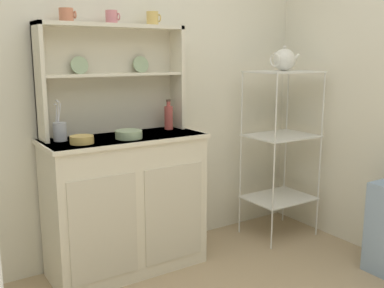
{
  "coord_description": "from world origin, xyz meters",
  "views": [
    {
      "loc": [
        -1.12,
        -1.15,
        1.4
      ],
      "look_at": [
        0.36,
        1.12,
        0.85
      ],
      "focal_mm": 41.39,
      "sensor_mm": 36.0,
      "label": 1
    }
  ],
  "objects_px": {
    "hutch_cabinet": "(126,203)",
    "hutch_shelf_unit": "(111,71)",
    "utensil_jar": "(60,131)",
    "bowl_mixing_large": "(82,140)",
    "porcelain_teapot": "(284,60)",
    "jam_bottle": "(169,117)",
    "bakers_rack": "(281,135)",
    "cup_terracotta_0": "(66,15)"
  },
  "relations": [
    {
      "from": "hutch_cabinet",
      "to": "bowl_mixing_large",
      "type": "relative_size",
      "value": 7.43
    },
    {
      "from": "hutch_shelf_unit",
      "to": "utensil_jar",
      "type": "distance_m",
      "value": 0.52
    },
    {
      "from": "hutch_shelf_unit",
      "to": "utensil_jar",
      "type": "xyz_separation_m",
      "value": [
        -0.38,
        -0.08,
        -0.34
      ]
    },
    {
      "from": "porcelain_teapot",
      "to": "cup_terracotta_0",
      "type": "bearing_deg",
      "value": 171.16
    },
    {
      "from": "hutch_shelf_unit",
      "to": "hutch_cabinet",
      "type": "bearing_deg",
      "value": -90.0
    },
    {
      "from": "bowl_mixing_large",
      "to": "utensil_jar",
      "type": "xyz_separation_m",
      "value": [
        -0.08,
        0.15,
        0.04
      ]
    },
    {
      "from": "hutch_cabinet",
      "to": "bakers_rack",
      "type": "relative_size",
      "value": 0.8
    },
    {
      "from": "hutch_shelf_unit",
      "to": "cup_terracotta_0",
      "type": "xyz_separation_m",
      "value": [
        -0.28,
        -0.04,
        0.33
      ]
    },
    {
      "from": "hutch_shelf_unit",
      "to": "porcelain_teapot",
      "type": "xyz_separation_m",
      "value": [
        1.25,
        -0.28,
        0.07
      ]
    },
    {
      "from": "bowl_mixing_large",
      "to": "utensil_jar",
      "type": "bearing_deg",
      "value": 117.5
    },
    {
      "from": "bakers_rack",
      "to": "utensil_jar",
      "type": "height_order",
      "value": "bakers_rack"
    },
    {
      "from": "hutch_cabinet",
      "to": "utensil_jar",
      "type": "height_order",
      "value": "utensil_jar"
    },
    {
      "from": "hutch_cabinet",
      "to": "jam_bottle",
      "type": "distance_m",
      "value": 0.65
    },
    {
      "from": "hutch_cabinet",
      "to": "bakers_rack",
      "type": "height_order",
      "value": "bakers_rack"
    },
    {
      "from": "bowl_mixing_large",
      "to": "jam_bottle",
      "type": "distance_m",
      "value": 0.69
    },
    {
      "from": "hutch_shelf_unit",
      "to": "bowl_mixing_large",
      "type": "height_order",
      "value": "hutch_shelf_unit"
    },
    {
      "from": "jam_bottle",
      "to": "porcelain_teapot",
      "type": "relative_size",
      "value": 0.81
    },
    {
      "from": "porcelain_teapot",
      "to": "hutch_shelf_unit",
      "type": "bearing_deg",
      "value": 167.38
    },
    {
      "from": "cup_terracotta_0",
      "to": "bakers_rack",
      "type": "bearing_deg",
      "value": -8.83
    },
    {
      "from": "hutch_cabinet",
      "to": "bowl_mixing_large",
      "type": "distance_m",
      "value": 0.55
    },
    {
      "from": "bowl_mixing_large",
      "to": "porcelain_teapot",
      "type": "xyz_separation_m",
      "value": [
        1.54,
        -0.04,
        0.45
      ]
    },
    {
      "from": "utensil_jar",
      "to": "porcelain_teapot",
      "type": "distance_m",
      "value": 1.68
    },
    {
      "from": "bowl_mixing_large",
      "to": "porcelain_teapot",
      "type": "distance_m",
      "value": 1.61
    },
    {
      "from": "hutch_cabinet",
      "to": "jam_bottle",
      "type": "relative_size",
      "value": 4.99
    },
    {
      "from": "bowl_mixing_large",
      "to": "hutch_shelf_unit",
      "type": "bearing_deg",
      "value": 38.57
    },
    {
      "from": "hutch_cabinet",
      "to": "hutch_shelf_unit",
      "type": "xyz_separation_m",
      "value": [
        -0.0,
        0.16,
        0.84
      ]
    },
    {
      "from": "cup_terracotta_0",
      "to": "jam_bottle",
      "type": "xyz_separation_m",
      "value": [
        0.66,
        -0.04,
        -0.65
      ]
    },
    {
      "from": "hutch_shelf_unit",
      "to": "porcelain_teapot",
      "type": "height_order",
      "value": "hutch_shelf_unit"
    },
    {
      "from": "bowl_mixing_large",
      "to": "jam_bottle",
      "type": "xyz_separation_m",
      "value": [
        0.67,
        0.16,
        0.06
      ]
    },
    {
      "from": "hutch_cabinet",
      "to": "porcelain_teapot",
      "type": "relative_size",
      "value": 4.02
    },
    {
      "from": "porcelain_teapot",
      "to": "bakers_rack",
      "type": "bearing_deg",
      "value": 0.0
    },
    {
      "from": "utensil_jar",
      "to": "bakers_rack",
      "type": "bearing_deg",
      "value": -6.83
    },
    {
      "from": "hutch_cabinet",
      "to": "jam_bottle",
      "type": "bearing_deg",
      "value": 12.92
    },
    {
      "from": "jam_bottle",
      "to": "porcelain_teapot",
      "type": "bearing_deg",
      "value": -13.07
    },
    {
      "from": "hutch_shelf_unit",
      "to": "jam_bottle",
      "type": "bearing_deg",
      "value": -11.59
    },
    {
      "from": "bowl_mixing_large",
      "to": "porcelain_teapot",
      "type": "height_order",
      "value": "porcelain_teapot"
    },
    {
      "from": "bakers_rack",
      "to": "jam_bottle",
      "type": "bearing_deg",
      "value": 166.96
    },
    {
      "from": "utensil_jar",
      "to": "porcelain_teapot",
      "type": "xyz_separation_m",
      "value": [
        1.62,
        -0.19,
        0.41
      ]
    },
    {
      "from": "bowl_mixing_large",
      "to": "jam_bottle",
      "type": "bearing_deg",
      "value": 13.34
    },
    {
      "from": "bakers_rack",
      "to": "bowl_mixing_large",
      "type": "relative_size",
      "value": 9.33
    },
    {
      "from": "cup_terracotta_0",
      "to": "bowl_mixing_large",
      "type": "distance_m",
      "value": 0.74
    },
    {
      "from": "hutch_cabinet",
      "to": "bakers_rack",
      "type": "bearing_deg",
      "value": -5.3
    }
  ]
}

